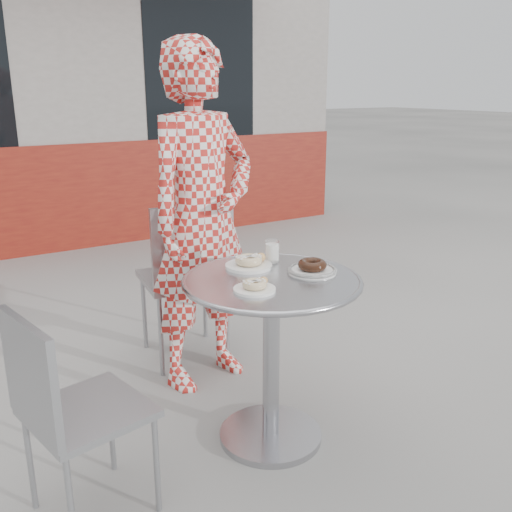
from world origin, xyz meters
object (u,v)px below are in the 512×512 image
chair_far (185,310)px  seated_person (202,219)px  milk_cup (272,252)px  plate_near (255,286)px  plate_checker (312,269)px  plate_far (249,262)px  chair_left (89,453)px  bistro_table (271,320)px

chair_far → seated_person: bearing=96.4°
milk_cup → plate_near: bearing=-132.9°
seated_person → plate_checker: size_ratio=8.26×
chair_far → plate_far: bearing=95.7°
seated_person → plate_near: size_ratio=10.60×
plate_checker → milk_cup: size_ratio=2.06×
chair_left → seated_person: bearing=-60.9°
bistro_table → plate_far: bearing=90.4°
chair_left → seated_person: 1.25m
chair_left → plate_far: same height
bistro_table → seated_person: 0.73m
plate_near → plate_checker: bearing=11.3°
seated_person → milk_cup: (0.11, -0.48, -0.07)m
plate_far → milk_cup: size_ratio=2.00×
chair_far → milk_cup: 0.91m
bistro_table → seated_person: seated_person is taller
bistro_table → plate_far: 0.27m
chair_far → plate_near: bearing=88.7°
bistro_table → chair_left: chair_left is taller
plate_checker → plate_far: bearing=133.4°
bistro_table → milk_cup: bearing=56.9°
chair_far → chair_left: 1.28m
milk_cup → seated_person: bearing=102.7°
chair_left → plate_near: (0.67, -0.04, 0.52)m
bistro_table → milk_cup: (0.12, 0.19, 0.23)m
bistro_table → chair_left: (-0.81, -0.04, -0.32)m
plate_near → plate_checker: 0.33m
seated_person → chair_left: bearing=-152.8°
plate_far → plate_near: (-0.13, -0.27, -0.00)m
chair_far → plate_near: (-0.15, -1.02, 0.48)m
plate_far → milk_cup: (0.12, 0.01, 0.03)m
plate_far → plate_checker: size_ratio=0.97×
chair_far → plate_checker: 1.09m
chair_far → plate_far: 0.90m
seated_person → plate_far: seated_person is taller
plate_far → plate_checker: 0.28m
chair_left → milk_cup: (0.93, 0.23, 0.55)m
plate_checker → milk_cup: (-0.07, 0.21, 0.03)m
plate_near → milk_cup: 0.38m
chair_far → seated_person: size_ratio=0.53×
seated_person → plate_checker: seated_person is taller
plate_far → chair_far: bearing=88.5°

